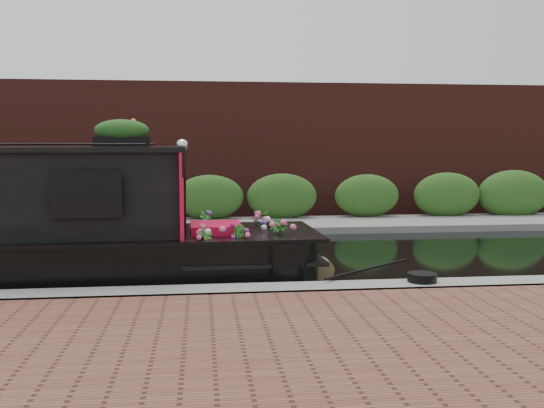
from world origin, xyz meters
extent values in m
plane|color=black|center=(0.00, 0.00, 0.00)|extent=(80.00, 80.00, 0.00)
cube|color=gray|center=(0.00, -3.30, 0.00)|extent=(40.00, 0.60, 0.50)
cube|color=gray|center=(0.00, 4.20, 0.00)|extent=(40.00, 2.40, 0.34)
cube|color=#2B571D|center=(0.00, 5.10, 0.00)|extent=(40.00, 1.10, 2.80)
cube|color=#50201B|center=(0.00, 7.20, 0.00)|extent=(40.00, 1.00, 8.00)
cube|color=red|center=(-0.39, -1.77, 1.39)|extent=(0.11, 1.71, 1.32)
cube|color=black|center=(-1.69, -2.64, 1.46)|extent=(0.88, 0.05, 0.54)
cube|color=red|center=(0.12, -1.77, 0.68)|extent=(0.80, 0.90, 0.49)
sphere|color=white|center=(-0.38, -1.91, 2.16)|extent=(0.18, 0.18, 0.18)
sphere|color=white|center=(-0.38, -1.63, 2.16)|extent=(0.18, 0.18, 0.18)
cube|color=black|center=(-1.29, -1.77, 2.20)|extent=(0.84, 0.26, 0.16)
ellipsoid|color=orange|center=(-1.29, -1.77, 2.40)|extent=(0.92, 0.26, 0.23)
imported|color=#25571D|center=(-0.03, -2.44, 0.69)|extent=(0.32, 0.31, 0.51)
imported|color=#25571D|center=(0.41, -2.38, 0.71)|extent=(0.29, 0.34, 0.54)
imported|color=#25571D|center=(1.01, -1.16, 0.73)|extent=(0.55, 0.48, 0.58)
imported|color=#25571D|center=(1.09, -2.03, 0.71)|extent=(0.42, 0.42, 0.54)
imported|color=#25571D|center=(-0.02, -1.14, 0.75)|extent=(0.35, 0.39, 0.62)
cylinder|color=olive|center=(1.82, -1.77, 0.17)|extent=(0.34, 0.36, 0.34)
cylinder|color=black|center=(2.96, -3.20, 0.31)|extent=(0.41, 0.41, 0.12)
camera|label=1|loc=(-0.10, -11.23, 2.16)|focal=40.00mm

